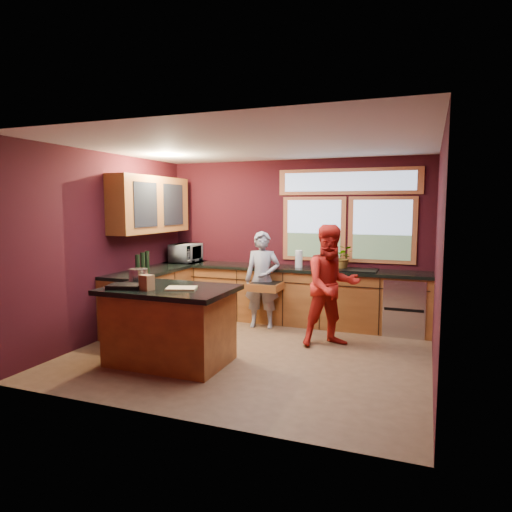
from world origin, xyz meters
The scene contains 14 objects.
floor centered at (0.00, 0.00, 0.00)m, with size 4.50×4.50×0.00m, color brown.
room_shell centered at (-0.60, 0.32, 1.80)m, with size 4.52×4.02×2.71m.
back_counter centered at (0.20, 1.70, 0.46)m, with size 4.50×0.64×0.93m.
left_counter centered at (-1.95, 0.85, 0.47)m, with size 0.64×2.30×0.93m.
island centered at (-0.79, -0.70, 0.48)m, with size 1.55×1.05×0.95m.
person_grey centered at (-0.29, 1.25, 0.77)m, with size 0.56×0.37×1.53m, color slate.
person_red centered at (0.92, 0.69, 0.84)m, with size 0.82×0.64×1.68m, color #A71A13.
microwave centered at (-1.92, 1.70, 1.09)m, with size 0.58×0.40×0.32m, color #999999.
potted_plant centered at (0.89, 1.75, 1.12)m, with size 0.34×0.30×0.38m, color #999999.
paper_towel centered at (0.18, 1.70, 1.07)m, with size 0.12×0.12×0.28m, color silver.
cutting_board centered at (-0.59, -0.75, 0.95)m, with size 0.35×0.25×0.02m, color tan.
stock_pot centered at (-1.34, -0.55, 1.03)m, with size 0.24×0.24×0.18m, color #AAAAAE.
paper_bag centered at (-0.94, -0.95, 1.03)m, with size 0.15×0.12×0.18m, color brown.
black_tray centered at (-1.24, -0.95, 0.97)m, with size 0.40×0.28×0.05m, color black.
Camera 1 is at (2.15, -5.45, 1.94)m, focal length 32.00 mm.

